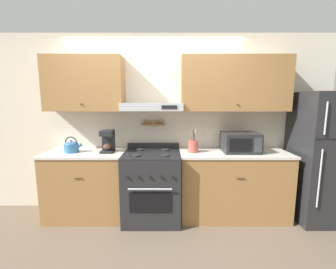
{
  "coord_description": "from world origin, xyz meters",
  "views": [
    {
      "loc": [
        0.22,
        -2.68,
        1.63
      ],
      "look_at": [
        0.22,
        0.25,
        1.18
      ],
      "focal_mm": 24.0,
      "sensor_mm": 36.0,
      "label": 1
    }
  ],
  "objects_px": {
    "refrigerator": "(325,157)",
    "utensil_crock": "(193,146)",
    "coffee_maker": "(107,141)",
    "microwave": "(240,142)",
    "tea_kettle": "(71,147)",
    "stove_range": "(152,186)"
  },
  "relations": [
    {
      "from": "coffee_maker",
      "to": "utensil_crock",
      "type": "relative_size",
      "value": 0.95
    },
    {
      "from": "tea_kettle",
      "to": "utensil_crock",
      "type": "bearing_deg",
      "value": 0.0
    },
    {
      "from": "refrigerator",
      "to": "microwave",
      "type": "relative_size",
      "value": 3.66
    },
    {
      "from": "refrigerator",
      "to": "utensil_crock",
      "type": "height_order",
      "value": "refrigerator"
    },
    {
      "from": "refrigerator",
      "to": "utensil_crock",
      "type": "xyz_separation_m",
      "value": [
        -1.78,
        0.04,
        0.14
      ]
    },
    {
      "from": "coffee_maker",
      "to": "utensil_crock",
      "type": "xyz_separation_m",
      "value": [
        1.16,
        -0.03,
        -0.07
      ]
    },
    {
      "from": "stove_range",
      "to": "microwave",
      "type": "xyz_separation_m",
      "value": [
        1.2,
        0.06,
        0.59
      ]
    },
    {
      "from": "stove_range",
      "to": "tea_kettle",
      "type": "height_order",
      "value": "tea_kettle"
    },
    {
      "from": "refrigerator",
      "to": "microwave",
      "type": "height_order",
      "value": "refrigerator"
    },
    {
      "from": "refrigerator",
      "to": "tea_kettle",
      "type": "relative_size",
      "value": 7.13
    },
    {
      "from": "refrigerator",
      "to": "utensil_crock",
      "type": "bearing_deg",
      "value": 178.63
    },
    {
      "from": "coffee_maker",
      "to": "microwave",
      "type": "xyz_separation_m",
      "value": [
        1.8,
        -0.01,
        -0.02
      ]
    },
    {
      "from": "microwave",
      "to": "tea_kettle",
      "type": "bearing_deg",
      "value": -179.55
    },
    {
      "from": "coffee_maker",
      "to": "tea_kettle",
      "type": "bearing_deg",
      "value": -176.82
    },
    {
      "from": "coffee_maker",
      "to": "refrigerator",
      "type": "bearing_deg",
      "value": -1.36
    },
    {
      "from": "tea_kettle",
      "to": "coffee_maker",
      "type": "height_order",
      "value": "coffee_maker"
    },
    {
      "from": "refrigerator",
      "to": "microwave",
      "type": "bearing_deg",
      "value": 176.95
    },
    {
      "from": "refrigerator",
      "to": "tea_kettle",
      "type": "height_order",
      "value": "refrigerator"
    },
    {
      "from": "stove_range",
      "to": "microwave",
      "type": "bearing_deg",
      "value": 2.93
    },
    {
      "from": "stove_range",
      "to": "coffee_maker",
      "type": "height_order",
      "value": "coffee_maker"
    },
    {
      "from": "tea_kettle",
      "to": "microwave",
      "type": "height_order",
      "value": "microwave"
    },
    {
      "from": "tea_kettle",
      "to": "microwave",
      "type": "xyz_separation_m",
      "value": [
        2.29,
        0.02,
        0.05
      ]
    }
  ]
}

